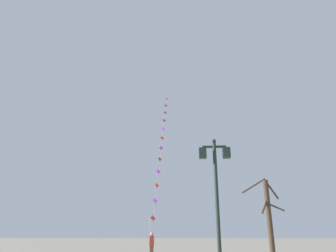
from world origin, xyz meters
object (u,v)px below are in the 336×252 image
Objects in this scene: kite_train at (161,149)px; bare_tree at (269,219)px; kite_flyer at (152,246)px; twin_lantern_lamp_post at (216,180)px.

kite_train reaches higher than bare_tree.
kite_flyer is at bearing 161.41° from bare_tree.
kite_train is at bearing 101.41° from twin_lantern_lamp_post.
twin_lantern_lamp_post is 3.00× the size of kite_flyer.
twin_lantern_lamp_post is at bearing -119.37° from bare_tree.
bare_tree reaches higher than kite_flyer.
kite_train is 13.72m from bare_tree.
bare_tree is (6.60, -2.22, 1.50)m from kite_flyer.
kite_train reaches higher than twin_lantern_lamp_post.
kite_train reaches higher than kite_flyer.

